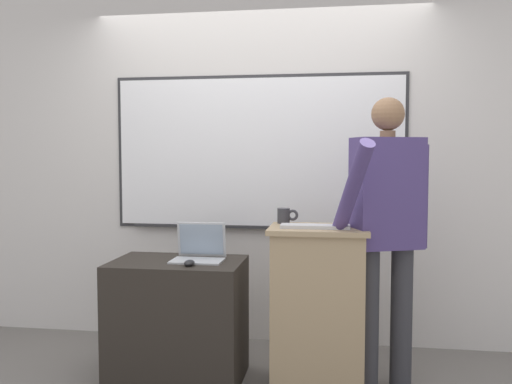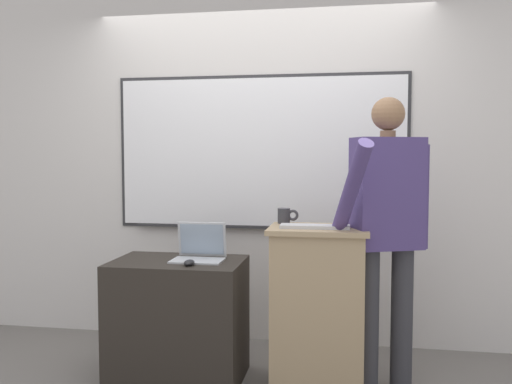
{
  "view_description": "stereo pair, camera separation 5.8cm",
  "coord_description": "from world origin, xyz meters",
  "px_view_note": "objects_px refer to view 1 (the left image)",
  "views": [
    {
      "loc": [
        0.58,
        -2.84,
        1.42
      ],
      "look_at": [
        0.09,
        0.43,
        1.2
      ],
      "focal_mm": 38.0,
      "sensor_mm": 36.0,
      "label": 1
    },
    {
      "loc": [
        0.64,
        -2.83,
        1.42
      ],
      "look_at": [
        0.09,
        0.43,
        1.2
      ],
      "focal_mm": 38.0,
      "sensor_mm": 36.0,
      "label": 2
    }
  ],
  "objects_px": {
    "laptop": "(200,248)",
    "side_desk": "(178,320)",
    "wireless_keyboard": "(315,226)",
    "computer_mouse_by_laptop": "(189,263)",
    "lectern_podium": "(318,308)",
    "coffee_mug": "(285,216)",
    "person_presenter": "(386,224)"
  },
  "relations": [
    {
      "from": "lectern_podium",
      "to": "coffee_mug",
      "type": "distance_m",
      "value": 0.6
    },
    {
      "from": "coffee_mug",
      "to": "laptop",
      "type": "bearing_deg",
      "value": -170.6
    },
    {
      "from": "coffee_mug",
      "to": "lectern_podium",
      "type": "bearing_deg",
      "value": -34.22
    },
    {
      "from": "computer_mouse_by_laptop",
      "to": "laptop",
      "type": "bearing_deg",
      "value": 86.24
    },
    {
      "from": "lectern_podium",
      "to": "person_presenter",
      "type": "xyz_separation_m",
      "value": [
        0.4,
        0.02,
        0.52
      ]
    },
    {
      "from": "side_desk",
      "to": "coffee_mug",
      "type": "relative_size",
      "value": 6.19
    },
    {
      "from": "person_presenter",
      "to": "computer_mouse_by_laptop",
      "type": "height_order",
      "value": "person_presenter"
    },
    {
      "from": "wireless_keyboard",
      "to": "computer_mouse_by_laptop",
      "type": "bearing_deg",
      "value": -173.43
    },
    {
      "from": "laptop",
      "to": "coffee_mug",
      "type": "height_order",
      "value": "coffee_mug"
    },
    {
      "from": "side_desk",
      "to": "computer_mouse_by_laptop",
      "type": "distance_m",
      "value": 0.44
    },
    {
      "from": "side_desk",
      "to": "wireless_keyboard",
      "type": "relative_size",
      "value": 2.01
    },
    {
      "from": "side_desk",
      "to": "laptop",
      "type": "distance_m",
      "value": 0.48
    },
    {
      "from": "wireless_keyboard",
      "to": "computer_mouse_by_laptop",
      "type": "height_order",
      "value": "wireless_keyboard"
    },
    {
      "from": "wireless_keyboard",
      "to": "coffee_mug",
      "type": "height_order",
      "value": "coffee_mug"
    },
    {
      "from": "coffee_mug",
      "to": "person_presenter",
      "type": "bearing_deg",
      "value": -11.99
    },
    {
      "from": "lectern_podium",
      "to": "side_desk",
      "type": "distance_m",
      "value": 0.88
    },
    {
      "from": "lectern_podium",
      "to": "laptop",
      "type": "bearing_deg",
      "value": 175.39
    },
    {
      "from": "side_desk",
      "to": "computer_mouse_by_laptop",
      "type": "height_order",
      "value": "computer_mouse_by_laptop"
    },
    {
      "from": "lectern_podium",
      "to": "side_desk",
      "type": "relative_size",
      "value": 1.21
    },
    {
      "from": "side_desk",
      "to": "person_presenter",
      "type": "xyz_separation_m",
      "value": [
        1.27,
        0.02,
        0.63
      ]
    },
    {
      "from": "side_desk",
      "to": "laptop",
      "type": "xyz_separation_m",
      "value": [
        0.13,
        0.06,
        0.45
      ]
    },
    {
      "from": "laptop",
      "to": "side_desk",
      "type": "bearing_deg",
      "value": -154.95
    },
    {
      "from": "side_desk",
      "to": "wireless_keyboard",
      "type": "height_order",
      "value": "wireless_keyboard"
    },
    {
      "from": "person_presenter",
      "to": "side_desk",
      "type": "bearing_deg",
      "value": 159.5
    },
    {
      "from": "lectern_podium",
      "to": "wireless_keyboard",
      "type": "distance_m",
      "value": 0.51
    },
    {
      "from": "person_presenter",
      "to": "wireless_keyboard",
      "type": "distance_m",
      "value": 0.42
    },
    {
      "from": "laptop",
      "to": "computer_mouse_by_laptop",
      "type": "bearing_deg",
      "value": -93.76
    },
    {
      "from": "lectern_podium",
      "to": "coffee_mug",
      "type": "height_order",
      "value": "coffee_mug"
    },
    {
      "from": "wireless_keyboard",
      "to": "computer_mouse_by_laptop",
      "type": "distance_m",
      "value": 0.78
    },
    {
      "from": "laptop",
      "to": "wireless_keyboard",
      "type": "xyz_separation_m",
      "value": [
        0.73,
        -0.11,
        0.17
      ]
    },
    {
      "from": "person_presenter",
      "to": "coffee_mug",
      "type": "distance_m",
      "value": 0.63
    },
    {
      "from": "side_desk",
      "to": "coffee_mug",
      "type": "bearing_deg",
      "value": 12.66
    }
  ]
}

